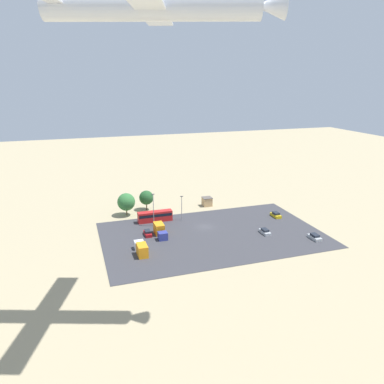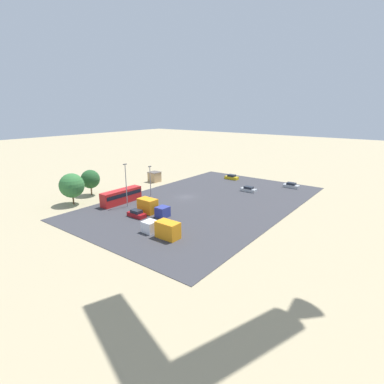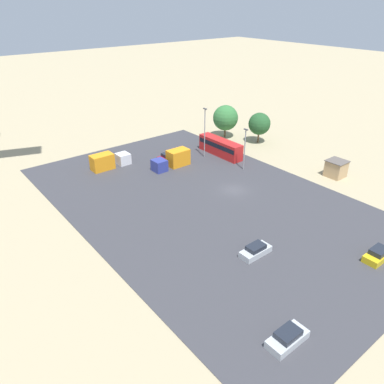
{
  "view_description": "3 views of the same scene",
  "coord_description": "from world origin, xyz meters",
  "px_view_note": "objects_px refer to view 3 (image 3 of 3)",
  "views": [
    {
      "loc": [
        36.86,
        99.69,
        42.97
      ],
      "look_at": [
        11.75,
        23.17,
        18.81
      ],
      "focal_mm": 35.0,
      "sensor_mm": 36.0,
      "label": 1
    },
    {
      "loc": [
        58.12,
        46.7,
        22.13
      ],
      "look_at": [
        4.78,
        5.76,
        3.43
      ],
      "focal_mm": 28.0,
      "sensor_mm": 36.0,
      "label": 2
    },
    {
      "loc": [
        -40.01,
        41.06,
        29.37
      ],
      "look_at": [
        0.56,
        8.68,
        2.28
      ],
      "focal_mm": 35.0,
      "sensor_mm": 36.0,
      "label": 3
    }
  ],
  "objects_px": {
    "bus": "(220,147)",
    "parked_car_2": "(378,255)",
    "parked_truck_0": "(173,160)",
    "parked_car_1": "(168,157)",
    "shed_building": "(336,169)",
    "parked_car_0": "(287,338)",
    "parked_truck_1": "(108,161)",
    "parked_car_3": "(256,251)"
  },
  "relations": [
    {
      "from": "bus",
      "to": "parked_car_2",
      "type": "distance_m",
      "value": 39.31
    },
    {
      "from": "parked_truck_0",
      "to": "bus",
      "type": "bearing_deg",
      "value": -95.54
    },
    {
      "from": "parked_car_1",
      "to": "parked_truck_0",
      "type": "relative_size",
      "value": 0.55
    },
    {
      "from": "shed_building",
      "to": "parked_car_0",
      "type": "distance_m",
      "value": 41.35
    },
    {
      "from": "parked_car_1",
      "to": "parked_truck_0",
      "type": "xyz_separation_m",
      "value": [
        -3.41,
        1.15,
        0.8
      ]
    },
    {
      "from": "parked_car_0",
      "to": "parked_truck_1",
      "type": "xyz_separation_m",
      "value": [
        47.99,
        -6.13,
        0.75
      ]
    },
    {
      "from": "bus",
      "to": "parked_truck_0",
      "type": "height_order",
      "value": "bus"
    },
    {
      "from": "bus",
      "to": "shed_building",
      "type": "bearing_deg",
      "value": 114.16
    },
    {
      "from": "parked_car_0",
      "to": "parked_truck_0",
      "type": "relative_size",
      "value": 0.57
    },
    {
      "from": "parked_car_0",
      "to": "parked_truck_1",
      "type": "height_order",
      "value": "parked_truck_1"
    },
    {
      "from": "shed_building",
      "to": "parked_car_3",
      "type": "xyz_separation_m",
      "value": [
        -7.18,
        29.06,
        -0.89
      ]
    },
    {
      "from": "parked_car_1",
      "to": "parked_truck_0",
      "type": "bearing_deg",
      "value": 161.38
    },
    {
      "from": "bus",
      "to": "parked_car_3",
      "type": "xyz_separation_m",
      "value": [
        -28.18,
        19.64,
        -1.19
      ]
    },
    {
      "from": "parked_car_0",
      "to": "parked_car_1",
      "type": "bearing_deg",
      "value": -21.43
    },
    {
      "from": "parked_truck_0",
      "to": "parked_truck_1",
      "type": "height_order",
      "value": "parked_truck_0"
    },
    {
      "from": "shed_building",
      "to": "parked_car_1",
      "type": "relative_size",
      "value": 0.8
    },
    {
      "from": "parked_car_1",
      "to": "parked_truck_1",
      "type": "height_order",
      "value": "parked_truck_1"
    },
    {
      "from": "shed_building",
      "to": "parked_car_2",
      "type": "height_order",
      "value": "shed_building"
    },
    {
      "from": "parked_car_2",
      "to": "parked_truck_0",
      "type": "relative_size",
      "value": 0.56
    },
    {
      "from": "parked_truck_0",
      "to": "parked_car_2",
      "type": "bearing_deg",
      "value": -175.56
    },
    {
      "from": "parked_car_1",
      "to": "parked_car_3",
      "type": "relative_size",
      "value": 0.97
    },
    {
      "from": "parked_car_0",
      "to": "bus",
      "type": "bearing_deg",
      "value": -34.83
    },
    {
      "from": "parked_car_1",
      "to": "parked_car_2",
      "type": "bearing_deg",
      "value": -177.44
    },
    {
      "from": "parked_car_3",
      "to": "parked_truck_0",
      "type": "xyz_separation_m",
      "value": [
        29.28,
        -8.27,
        0.85
      ]
    },
    {
      "from": "shed_building",
      "to": "bus",
      "type": "xyz_separation_m",
      "value": [
        20.99,
        9.42,
        0.3
      ]
    },
    {
      "from": "shed_building",
      "to": "parked_car_0",
      "type": "bearing_deg",
      "value": 116.68
    },
    {
      "from": "parked_car_0",
      "to": "parked_truck_1",
      "type": "bearing_deg",
      "value": -7.28
    },
    {
      "from": "parked_car_3",
      "to": "parked_truck_1",
      "type": "xyz_separation_m",
      "value": [
        36.62,
        1.75,
        0.77
      ]
    },
    {
      "from": "parked_car_3",
      "to": "parked_truck_0",
      "type": "bearing_deg",
      "value": 164.22
    },
    {
      "from": "parked_car_3",
      "to": "bus",
      "type": "bearing_deg",
      "value": 145.12
    },
    {
      "from": "parked_car_2",
      "to": "parked_truck_0",
      "type": "xyz_separation_m",
      "value": [
        39.51,
        3.07,
        0.79
      ]
    },
    {
      "from": "bus",
      "to": "parked_car_3",
      "type": "height_order",
      "value": "bus"
    },
    {
      "from": "parked_truck_1",
      "to": "bus",
      "type": "bearing_deg",
      "value": 68.47
    },
    {
      "from": "bus",
      "to": "parked_truck_1",
      "type": "height_order",
      "value": "bus"
    },
    {
      "from": "shed_building",
      "to": "parked_car_2",
      "type": "bearing_deg",
      "value": 134.5
    },
    {
      "from": "bus",
      "to": "parked_truck_0",
      "type": "bearing_deg",
      "value": -5.54
    },
    {
      "from": "shed_building",
      "to": "parked_truck_1",
      "type": "bearing_deg",
      "value": 46.31
    },
    {
      "from": "shed_building",
      "to": "parked_car_1",
      "type": "height_order",
      "value": "shed_building"
    },
    {
      "from": "bus",
      "to": "parked_truck_0",
      "type": "xyz_separation_m",
      "value": [
        1.1,
        11.37,
        -0.34
      ]
    },
    {
      "from": "shed_building",
      "to": "parked_car_0",
      "type": "xyz_separation_m",
      "value": [
        -18.56,
        36.94,
        -0.86
      ]
    },
    {
      "from": "parked_car_2",
      "to": "bus",
      "type": "bearing_deg",
      "value": 167.8
    },
    {
      "from": "bus",
      "to": "parked_car_2",
      "type": "bearing_deg",
      "value": 77.8
    }
  ]
}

